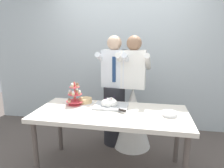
# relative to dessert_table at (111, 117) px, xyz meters

# --- Properties ---
(rear_wall) EXTENTS (5.20, 0.10, 2.90)m
(rear_wall) POSITION_rel_dessert_table_xyz_m (0.00, 1.41, 0.75)
(rear_wall) COLOR silver
(rear_wall) RESTS_ON ground_plane
(dessert_table) EXTENTS (1.80, 0.80, 0.78)m
(dessert_table) POSITION_rel_dessert_table_xyz_m (0.00, 0.00, 0.00)
(dessert_table) COLOR silver
(dessert_table) RESTS_ON ground_plane
(cupcake_stand) EXTENTS (0.23, 0.23, 0.31)m
(cupcake_stand) POSITION_rel_dessert_table_xyz_m (-0.50, 0.17, 0.19)
(cupcake_stand) COLOR #D83F4C
(cupcake_stand) RESTS_ON dessert_table
(main_cake_tray) EXTENTS (0.42, 0.36, 0.13)m
(main_cake_tray) POSITION_rel_dessert_table_xyz_m (-0.04, 0.16, 0.12)
(main_cake_tray) COLOR silver
(main_cake_tray) RESTS_ON dessert_table
(plate_stack) EXTENTS (0.18, 0.18, 0.04)m
(plate_stack) POSITION_rel_dessert_table_xyz_m (0.67, 0.00, 0.10)
(plate_stack) COLOR white
(plate_stack) RESTS_ON dessert_table
(round_cake) EXTENTS (0.24, 0.24, 0.07)m
(round_cake) POSITION_rel_dessert_table_xyz_m (-0.39, 0.24, 0.11)
(round_cake) COLOR white
(round_cake) RESTS_ON dessert_table
(person_groom) EXTENTS (0.52, 0.54, 1.66)m
(person_groom) POSITION_rel_dessert_table_xyz_m (-0.08, 0.66, 0.05)
(person_groom) COLOR #232328
(person_groom) RESTS_ON ground_plane
(person_bride) EXTENTS (0.56, 0.56, 1.66)m
(person_bride) POSITION_rel_dessert_table_xyz_m (0.21, 0.63, -0.12)
(person_bride) COLOR white
(person_bride) RESTS_ON ground_plane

